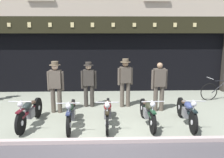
% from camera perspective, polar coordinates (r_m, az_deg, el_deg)
% --- Properties ---
extents(shop_facade, '(11.92, 4.42, 6.19)m').
position_cam_1_polar(shop_facade, '(12.77, -2.05, 6.51)').
color(shop_facade, black).
rests_on(shop_facade, ground).
extents(motorcycle_left, '(0.62, 1.97, 0.92)m').
position_cam_1_polar(motorcycle_left, '(7.69, -18.36, -7.10)').
color(motorcycle_left, black).
rests_on(motorcycle_left, ground).
extents(motorcycle_center_left, '(0.62, 1.94, 0.91)m').
position_cam_1_polar(motorcycle_center_left, '(7.27, -9.36, -7.75)').
color(motorcycle_center_left, black).
rests_on(motorcycle_center_left, ground).
extents(motorcycle_center, '(0.62, 2.03, 0.90)m').
position_cam_1_polar(motorcycle_center, '(7.33, -0.98, -7.48)').
color(motorcycle_center, black).
rests_on(motorcycle_center, ground).
extents(motorcycle_center_right, '(0.62, 1.91, 0.90)m').
position_cam_1_polar(motorcycle_center_right, '(7.41, 8.21, -7.39)').
color(motorcycle_center_right, black).
rests_on(motorcycle_center_right, ground).
extents(motorcycle_right, '(0.62, 1.96, 0.91)m').
position_cam_1_polar(motorcycle_right, '(7.69, 16.77, -7.03)').
color(motorcycle_right, black).
rests_on(motorcycle_right, ground).
extents(salesman_left, '(0.56, 0.36, 1.74)m').
position_cam_1_polar(salesman_left, '(8.48, -12.76, -1.19)').
color(salesman_left, brown).
rests_on(salesman_left, ground).
extents(shopkeeper_center, '(0.56, 0.35, 1.64)m').
position_cam_1_polar(shopkeeper_center, '(8.95, -5.33, -0.75)').
color(shopkeeper_center, '#38332D').
rests_on(shopkeeper_center, ground).
extents(salesman_right, '(0.55, 0.36, 1.75)m').
position_cam_1_polar(salesman_right, '(8.91, 3.06, -0.26)').
color(salesman_right, brown).
rests_on(salesman_right, ground).
extents(assistant_far_right, '(0.56, 0.27, 1.68)m').
position_cam_1_polar(assistant_far_right, '(8.61, 10.77, -1.24)').
color(assistant_far_right, brown).
rests_on(assistant_far_right, ground).
extents(advert_board_near, '(0.73, 0.03, 1.05)m').
position_cam_1_polar(advert_board_near, '(11.47, 11.86, 6.54)').
color(advert_board_near, silver).
extents(leaning_bicycle, '(1.70, 0.50, 0.94)m').
position_cam_1_polar(leaning_bicycle, '(10.83, 23.70, -2.44)').
color(leaning_bicycle, black).
rests_on(leaning_bicycle, ground).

